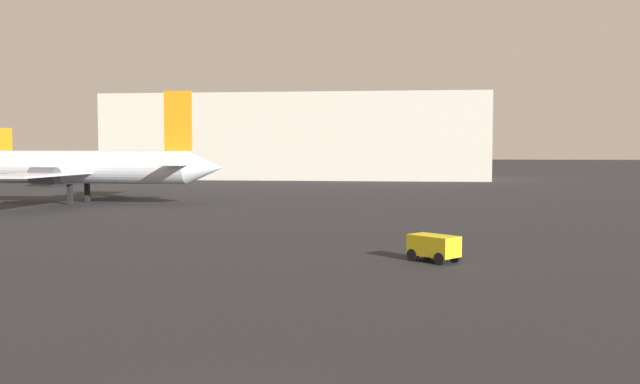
% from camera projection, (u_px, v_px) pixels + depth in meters
% --- Properties ---
extents(airplane_on_taxiway, '(32.29, 25.77, 10.93)m').
position_uv_depth(airplane_on_taxiway, '(69.00, 167.00, 70.16)').
color(airplane_on_taxiway, silver).
rests_on(airplane_on_taxiway, ground_plane).
extents(airplane_distant, '(25.73, 23.68, 8.42)m').
position_uv_depth(airplane_distant, '(69.00, 167.00, 108.98)').
color(airplane_distant, white).
rests_on(airplane_distant, ground_plane).
extents(baggage_cart, '(2.67, 2.55, 1.30)m').
position_uv_depth(baggage_cart, '(434.00, 246.00, 34.63)').
color(baggage_cart, gold).
rests_on(baggage_cart, ground_plane).
extents(terminal_building, '(65.48, 24.66, 14.58)m').
position_uv_depth(terminal_building, '(300.00, 137.00, 128.36)').
color(terminal_building, beige).
rests_on(terminal_building, ground_plane).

